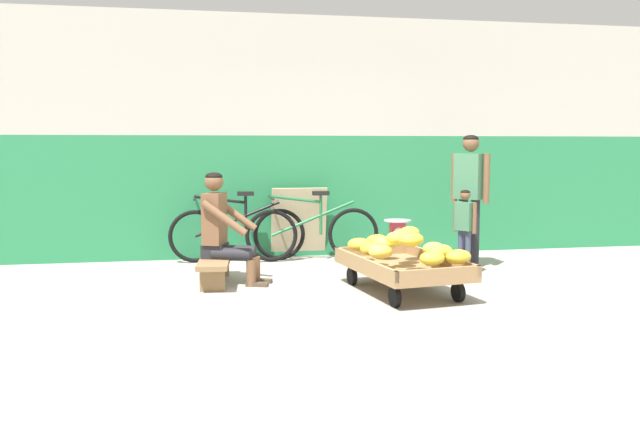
{
  "coord_description": "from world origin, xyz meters",
  "views": [
    {
      "loc": [
        -1.59,
        -5.59,
        1.4
      ],
      "look_at": [
        -0.39,
        0.8,
        0.75
      ],
      "focal_mm": 37.74,
      "sensor_mm": 36.0,
      "label": 1
    }
  ],
  "objects_px": {
    "plastic_crate": "(397,260)",
    "bicycle_near_left": "(237,233)",
    "low_bench": "(215,264)",
    "customer_adult": "(470,186)",
    "banana_cart": "(402,268)",
    "vendor_seated": "(223,229)",
    "sign_board": "(299,222)",
    "weighing_scale": "(397,232)",
    "customer_child": "(465,222)",
    "bicycle_far_left": "(312,232)",
    "shopping_bag": "(416,267)"
  },
  "relations": [
    {
      "from": "weighing_scale",
      "to": "bicycle_far_left",
      "type": "distance_m",
      "value": 1.26
    },
    {
      "from": "bicycle_near_left",
      "to": "customer_adult",
      "type": "distance_m",
      "value": 2.82
    },
    {
      "from": "low_bench",
      "to": "customer_adult",
      "type": "height_order",
      "value": "customer_adult"
    },
    {
      "from": "plastic_crate",
      "to": "bicycle_near_left",
      "type": "height_order",
      "value": "bicycle_near_left"
    },
    {
      "from": "bicycle_near_left",
      "to": "sign_board",
      "type": "xyz_separation_m",
      "value": [
        0.79,
        0.19,
        0.09
      ]
    },
    {
      "from": "plastic_crate",
      "to": "shopping_bag",
      "type": "bearing_deg",
      "value": -73.41
    },
    {
      "from": "low_bench",
      "to": "bicycle_near_left",
      "type": "distance_m",
      "value": 1.33
    },
    {
      "from": "bicycle_near_left",
      "to": "sign_board",
      "type": "relative_size",
      "value": 1.87
    },
    {
      "from": "customer_child",
      "to": "low_bench",
      "type": "bearing_deg",
      "value": -179.26
    },
    {
      "from": "shopping_bag",
      "to": "sign_board",
      "type": "bearing_deg",
      "value": 121.89
    },
    {
      "from": "customer_adult",
      "to": "customer_child",
      "type": "bearing_deg",
      "value": -120.57
    },
    {
      "from": "sign_board",
      "to": "low_bench",
      "type": "bearing_deg",
      "value": -126.7
    },
    {
      "from": "bicycle_far_left",
      "to": "shopping_bag",
      "type": "bearing_deg",
      "value": -56.31
    },
    {
      "from": "plastic_crate",
      "to": "shopping_bag",
      "type": "relative_size",
      "value": 1.5
    },
    {
      "from": "vendor_seated",
      "to": "customer_child",
      "type": "distance_m",
      "value": 2.64
    },
    {
      "from": "low_bench",
      "to": "vendor_seated",
      "type": "distance_m",
      "value": 0.38
    },
    {
      "from": "low_bench",
      "to": "customer_adult",
      "type": "relative_size",
      "value": 0.74
    },
    {
      "from": "banana_cart",
      "to": "bicycle_near_left",
      "type": "distance_m",
      "value": 2.52
    },
    {
      "from": "banana_cart",
      "to": "vendor_seated",
      "type": "relative_size",
      "value": 1.36
    },
    {
      "from": "bicycle_far_left",
      "to": "shopping_bag",
      "type": "relative_size",
      "value": 6.92
    },
    {
      "from": "bicycle_far_left",
      "to": "customer_adult",
      "type": "relative_size",
      "value": 1.09
    },
    {
      "from": "vendor_seated",
      "to": "customer_child",
      "type": "xyz_separation_m",
      "value": [
        2.64,
        0.06,
        0.01
      ]
    },
    {
      "from": "banana_cart",
      "to": "bicycle_near_left",
      "type": "height_order",
      "value": "bicycle_near_left"
    },
    {
      "from": "vendor_seated",
      "to": "plastic_crate",
      "type": "height_order",
      "value": "vendor_seated"
    },
    {
      "from": "low_bench",
      "to": "sign_board",
      "type": "bearing_deg",
      "value": 53.3
    },
    {
      "from": "banana_cart",
      "to": "plastic_crate",
      "type": "distance_m",
      "value": 1.03
    },
    {
      "from": "bicycle_near_left",
      "to": "shopping_bag",
      "type": "relative_size",
      "value": 6.92
    },
    {
      "from": "low_bench",
      "to": "bicycle_near_left",
      "type": "height_order",
      "value": "bicycle_near_left"
    },
    {
      "from": "bicycle_far_left",
      "to": "sign_board",
      "type": "distance_m",
      "value": 0.33
    },
    {
      "from": "weighing_scale",
      "to": "shopping_bag",
      "type": "xyz_separation_m",
      "value": [
        0.1,
        -0.34,
        -0.33
      ]
    },
    {
      "from": "sign_board",
      "to": "vendor_seated",
      "type": "bearing_deg",
      "value": -124.06
    },
    {
      "from": "weighing_scale",
      "to": "customer_child",
      "type": "distance_m",
      "value": 0.74
    },
    {
      "from": "bicycle_near_left",
      "to": "customer_adult",
      "type": "height_order",
      "value": "customer_adult"
    },
    {
      "from": "vendor_seated",
      "to": "bicycle_near_left",
      "type": "height_order",
      "value": "vendor_seated"
    },
    {
      "from": "weighing_scale",
      "to": "shopping_bag",
      "type": "bearing_deg",
      "value": -73.36
    },
    {
      "from": "sign_board",
      "to": "customer_adult",
      "type": "xyz_separation_m",
      "value": [
        1.81,
        -1.12,
        0.51
      ]
    },
    {
      "from": "banana_cart",
      "to": "low_bench",
      "type": "xyz_separation_m",
      "value": [
        -1.75,
        0.79,
        -0.04
      ]
    },
    {
      "from": "bicycle_near_left",
      "to": "customer_adult",
      "type": "relative_size",
      "value": 1.09
    },
    {
      "from": "low_bench",
      "to": "weighing_scale",
      "type": "distance_m",
      "value": 2.03
    },
    {
      "from": "weighing_scale",
      "to": "plastic_crate",
      "type": "bearing_deg",
      "value": 90.0
    },
    {
      "from": "vendor_seated",
      "to": "sign_board",
      "type": "distance_m",
      "value": 1.82
    },
    {
      "from": "banana_cart",
      "to": "sign_board",
      "type": "bearing_deg",
      "value": 105.96
    },
    {
      "from": "plastic_crate",
      "to": "banana_cart",
      "type": "bearing_deg",
      "value": -104.57
    },
    {
      "from": "bicycle_near_left",
      "to": "shopping_bag",
      "type": "distance_m",
      "value": 2.31
    },
    {
      "from": "weighing_scale",
      "to": "bicycle_near_left",
      "type": "height_order",
      "value": "bicycle_near_left"
    },
    {
      "from": "vendor_seated",
      "to": "bicycle_near_left",
      "type": "xyz_separation_m",
      "value": [
        0.23,
        1.31,
        -0.21
      ]
    },
    {
      "from": "customer_child",
      "to": "banana_cart",
      "type": "bearing_deg",
      "value": -139.76
    },
    {
      "from": "vendor_seated",
      "to": "banana_cart",
      "type": "bearing_deg",
      "value": -24.6
    },
    {
      "from": "banana_cart",
      "to": "vendor_seated",
      "type": "bearing_deg",
      "value": 155.4
    },
    {
      "from": "banana_cart",
      "to": "bicycle_near_left",
      "type": "bearing_deg",
      "value": 124.7
    }
  ]
}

